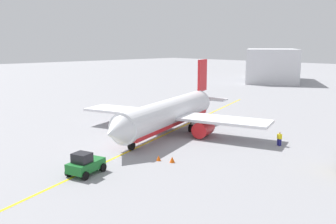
% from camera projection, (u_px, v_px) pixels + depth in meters
% --- Properties ---
extents(ground_plane, '(400.00, 400.00, 0.00)m').
position_uv_depth(ground_plane, '(168.00, 133.00, 50.86)').
color(ground_plane, '#939399').
extents(airplane, '(28.80, 27.76, 9.74)m').
position_uv_depth(airplane, '(170.00, 114.00, 50.77)').
color(airplane, white).
rests_on(airplane, ground).
extents(pushback_tug, '(4.04, 3.23, 2.20)m').
position_uv_depth(pushback_tug, '(85.00, 164.00, 34.61)').
color(pushback_tug, '#196B28').
rests_on(pushback_tug, ground).
extents(refueling_worker, '(0.54, 0.62, 1.71)m').
position_uv_depth(refueling_worker, '(279.00, 139.00, 44.47)').
color(refueling_worker, navy).
rests_on(refueling_worker, ground).
extents(safety_cone_nose, '(0.51, 0.51, 0.56)m').
position_uv_depth(safety_cone_nose, '(159.00, 158.00, 38.79)').
color(safety_cone_nose, '#F2590F').
rests_on(safety_cone_nose, ground).
extents(safety_cone_wingtip, '(0.57, 0.57, 0.63)m').
position_uv_depth(safety_cone_wingtip, '(172.00, 159.00, 38.21)').
color(safety_cone_wingtip, '#F2590F').
rests_on(safety_cone_wingtip, ground).
extents(distant_hangar, '(32.27, 28.51, 10.66)m').
position_uv_depth(distant_hangar, '(271.00, 65.00, 122.26)').
color(distant_hangar, silver).
rests_on(distant_hangar, ground).
extents(taxi_line_marking, '(67.24, 22.89, 0.01)m').
position_uv_depth(taxi_line_marking, '(168.00, 133.00, 50.86)').
color(taxi_line_marking, yellow).
rests_on(taxi_line_marking, ground).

